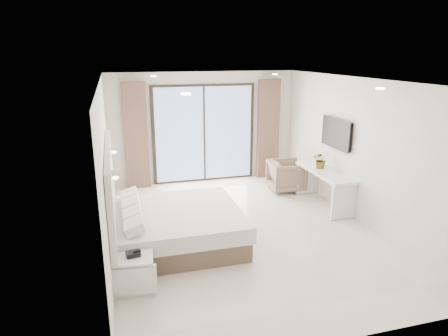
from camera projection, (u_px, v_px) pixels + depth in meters
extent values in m
plane|color=beige|center=(242.00, 230.00, 7.34)|extent=(6.20, 6.20, 0.00)
cube|color=silver|center=(204.00, 128.00, 9.83)|extent=(4.60, 0.02, 2.70)
cube|color=silver|center=(337.00, 234.00, 4.10)|extent=(4.60, 0.02, 2.70)
cube|color=silver|center=(106.00, 169.00, 6.37)|extent=(0.02, 6.20, 2.70)
cube|color=silver|center=(358.00, 150.00, 7.55)|extent=(0.02, 6.20, 2.70)
cube|color=white|center=(244.00, 80.00, 6.58)|extent=(4.60, 6.20, 0.02)
cube|color=beige|center=(110.00, 185.00, 6.24)|extent=(0.08, 3.00, 1.20)
cube|color=black|center=(337.00, 133.00, 8.13)|extent=(0.06, 1.00, 0.58)
cube|color=black|center=(335.00, 133.00, 8.12)|extent=(0.02, 1.04, 0.62)
cube|color=black|center=(204.00, 134.00, 9.84)|extent=(2.56, 0.04, 2.42)
cube|color=#86A6D7|center=(204.00, 134.00, 9.82)|extent=(2.40, 0.01, 2.30)
cube|color=brown|center=(136.00, 136.00, 9.30)|extent=(0.55, 0.14, 2.50)
cube|color=brown|center=(268.00, 129.00, 10.15)|extent=(0.55, 0.14, 2.50)
cylinder|color=white|center=(186.00, 94.00, 4.59)|extent=(0.12, 0.12, 0.02)
cylinder|color=white|center=(380.00, 89.00, 5.26)|extent=(0.12, 0.12, 0.02)
cylinder|color=white|center=(153.00, 76.00, 7.92)|extent=(0.12, 0.12, 0.02)
cylinder|color=white|center=(275.00, 74.00, 8.59)|extent=(0.12, 0.12, 0.02)
cube|color=brown|center=(177.00, 234.00, 6.78)|extent=(2.04, 1.94, 0.33)
cube|color=silver|center=(177.00, 218.00, 6.70)|extent=(2.12, 2.02, 0.27)
cube|color=white|center=(134.00, 228.00, 5.84)|extent=(0.28, 0.41, 0.14)
cube|color=white|center=(133.00, 217.00, 6.25)|extent=(0.28, 0.41, 0.14)
cube|color=white|center=(131.00, 207.00, 6.66)|extent=(0.28, 0.41, 0.14)
cube|color=white|center=(130.00, 198.00, 7.07)|extent=(0.28, 0.41, 0.14)
cube|color=white|center=(133.00, 259.00, 5.36)|extent=(0.59, 0.50, 0.05)
cube|color=white|center=(135.00, 287.00, 5.49)|extent=(0.59, 0.50, 0.05)
cube|color=white|center=(134.00, 281.00, 5.24)|extent=(0.54, 0.11, 0.44)
cube|color=white|center=(133.00, 266.00, 5.61)|extent=(0.54, 0.11, 0.44)
cube|color=black|center=(133.00, 254.00, 5.37)|extent=(0.21, 0.17, 0.06)
cube|color=white|center=(325.00, 172.00, 8.31)|extent=(0.53, 1.70, 0.06)
cube|color=white|center=(344.00, 202.00, 7.70)|extent=(0.51, 0.06, 0.71)
cube|color=white|center=(307.00, 179.00, 9.12)|extent=(0.51, 0.06, 0.71)
imported|color=#33662D|center=(321.00, 161.00, 8.43)|extent=(0.46, 0.48, 0.30)
imported|color=#957461|center=(287.00, 174.00, 9.33)|extent=(0.77, 0.82, 0.79)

